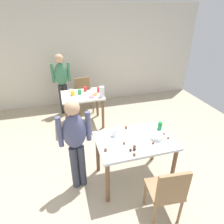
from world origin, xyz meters
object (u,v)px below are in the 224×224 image
Objects in this scene: dining_table_far at (83,100)px; person_girl_near at (75,139)px; chair_far_table at (84,93)px; pitcher_far at (102,92)px; chair_near_table at (167,191)px; mixing_bowl at (157,136)px; soda_can at (160,126)px; person_adult_far at (62,79)px; dining_table_near at (135,146)px.

dining_table_far is 1.84m from person_girl_near.
pitcher_far is (0.27, -0.95, 0.37)m from chair_far_table.
chair_near_table is at bearing -81.52° from chair_far_table.
soda_can is (0.16, 0.21, 0.03)m from mixing_bowl.
person_girl_near is 1.16m from mixing_bowl.
person_adult_far is (-0.39, 0.71, 0.28)m from dining_table_far.
dining_table_far is 0.60× the size of person_adult_far.
dining_table_near is 9.17× the size of soda_can.
dining_table_far is at bearing 119.26° from soda_can.
pitcher_far is (0.78, -0.94, -0.04)m from person_adult_far.
chair_far_table reaches higher than dining_table_near.
soda_can is (0.84, -2.45, 0.31)m from chair_far_table.
soda_can is at bearing -60.74° from dining_table_far.
pitcher_far is at bearing 111.02° from soda_can.
person_girl_near reaches higher than mixing_bowl.
dining_table_far is 2.10m from mixing_bowl.
dining_table_near is 0.77m from chair_near_table.
chair_far_table reaches higher than mixing_bowl.
dining_table_near is at bearing -71.19° from person_adult_far.
mixing_bowl is at bearing -127.52° from soda_can.
person_adult_far reaches higher than dining_table_near.
pitcher_far is (-0.23, 2.39, 0.37)m from chair_near_table.
mixing_bowl is (0.81, -1.94, 0.16)m from dining_table_far.
dining_table_far is 2.71m from chair_near_table.
soda_can is 1.60m from pitcher_far.
chair_far_table is at bearing 98.48° from chair_near_table.
mixing_bowl is (1.15, -0.15, -0.07)m from person_girl_near.
chair_far_table is 2.58m from person_girl_near.
person_girl_near reaches higher than soda_can.
dining_table_near and dining_table_far have the same top height.
chair_near_table is at bearing -84.56° from pitcher_far.
dining_table_far is (-0.50, 1.88, -0.02)m from dining_table_near.
soda_can is (0.47, 0.15, 0.17)m from dining_table_near.
mixing_bowl is 0.26m from soda_can.
chair_far_table is at bearing 0.98° from person_adult_far.
pitcher_far is (-0.57, 1.49, 0.05)m from soda_can.
chair_near_table reaches higher than dining_table_far.
chair_near_table reaches higher than dining_table_near.
chair_near_table is (0.62, -2.63, -0.13)m from dining_table_far.
mixing_bowl is at bearing -75.49° from chair_far_table.
dining_table_near is at bearing 170.45° from mixing_bowl.
dining_table_near is 2.75m from person_adult_far.
chair_near_table and chair_far_table have the same top height.
dining_table_near is 0.35m from mixing_bowl.
soda_can is at bearing -60.93° from person_adult_far.
dining_table_far is 1.99m from soda_can.
person_girl_near is at bearing -115.41° from pitcher_far.
mixing_bowl is (1.20, -2.64, -0.12)m from person_adult_far.
person_girl_near is at bearing 172.82° from mixing_bowl.
person_adult_far is 12.40× the size of soda_can.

